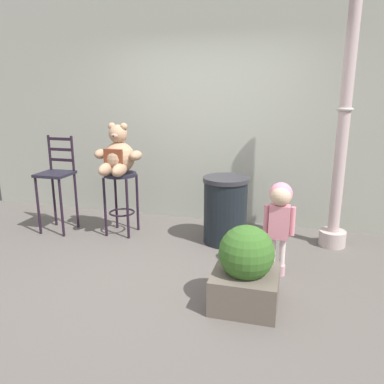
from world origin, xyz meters
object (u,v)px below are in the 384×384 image
(trash_bin, at_px, (225,210))
(lamppost, at_px, (340,156))
(child_walking, at_px, (280,209))
(planter_with_shrub, at_px, (246,270))
(teddy_bear, at_px, (118,156))
(bar_stool_with_teddy, at_px, (121,190))
(bar_chair_empty, at_px, (57,179))

(trash_bin, xyz_separation_m, lamppost, (1.24, 0.22, 0.66))
(child_walking, height_order, planter_with_shrub, child_walking)
(planter_with_shrub, bearing_deg, trash_bin, 107.57)
(trash_bin, bearing_deg, teddy_bear, -176.17)
(planter_with_shrub, bearing_deg, bar_stool_with_teddy, 143.47)
(teddy_bear, bearing_deg, bar_stool_with_teddy, 90.00)
(teddy_bear, xyz_separation_m, bar_chair_empty, (-0.83, -0.08, -0.32))
(trash_bin, bearing_deg, bar_stool_with_teddy, -177.54)
(bar_stool_with_teddy, bearing_deg, child_walking, -18.13)
(bar_stool_with_teddy, height_order, planter_with_shrub, bar_stool_with_teddy)
(lamppost, bearing_deg, bar_stool_with_teddy, -173.74)
(bar_stool_with_teddy, relative_size, teddy_bear, 1.29)
(child_walking, height_order, bar_chair_empty, bar_chair_empty)
(lamppost, height_order, bar_chair_empty, lamppost)
(bar_chair_empty, bearing_deg, planter_with_shrub, -24.70)
(planter_with_shrub, bearing_deg, teddy_bear, 144.15)
(lamppost, distance_m, planter_with_shrub, 1.91)
(lamppost, bearing_deg, child_walking, -122.48)
(planter_with_shrub, bearing_deg, child_walking, 70.77)
(bar_stool_with_teddy, relative_size, child_walking, 0.84)
(teddy_bear, bearing_deg, child_walking, -17.29)
(bar_stool_with_teddy, distance_m, teddy_bear, 0.44)
(bar_stool_with_teddy, xyz_separation_m, planter_with_shrub, (1.74, -1.29, -0.24))
(lamppost, bearing_deg, trash_bin, -169.77)
(bar_stool_with_teddy, relative_size, bar_chair_empty, 0.65)
(teddy_bear, bearing_deg, trash_bin, 3.83)
(bar_chair_empty, relative_size, planter_with_shrub, 1.72)
(bar_stool_with_teddy, bearing_deg, lamppost, 6.26)
(teddy_bear, height_order, planter_with_shrub, teddy_bear)
(teddy_bear, xyz_separation_m, child_walking, (1.96, -0.61, -0.33))
(bar_stool_with_teddy, distance_m, planter_with_shrub, 2.18)
(child_walking, bearing_deg, lamppost, -167.56)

